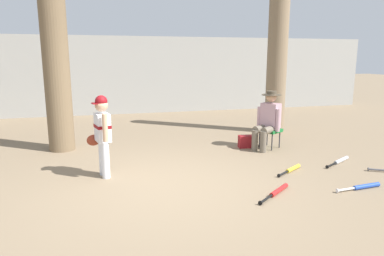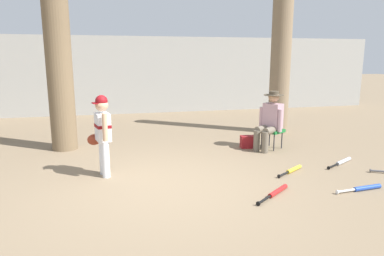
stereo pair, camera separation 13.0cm
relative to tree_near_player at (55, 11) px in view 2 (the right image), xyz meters
The scene contains 12 objects.
ground_plane 4.19m from the tree_near_player, 57.90° to the right, with size 60.00×60.00×0.00m, color #7F6B51.
concrete_back_wall 5.08m from the tree_near_player, 69.83° to the left, with size 18.00×0.36×2.57m, color #9E9E99.
tree_near_player is the anchor object (origin of this frame).
tree_behind_spectator 5.20m from the tree_near_player, ahead, with size 0.79×0.79×4.34m.
young_ballplayer 2.88m from the tree_near_player, 67.02° to the right, with size 0.41×0.57×1.31m.
folding_stool 4.93m from the tree_near_player, 12.94° to the right, with size 0.55×0.55×0.41m.
seated_spectator 4.74m from the tree_near_player, 13.86° to the right, with size 0.66×0.57×1.20m.
handbag_beside_stool 4.65m from the tree_near_player, 12.27° to the right, with size 0.34×0.18×0.26m, color maroon.
bat_yellow_trainer 5.32m from the tree_near_player, 32.50° to the right, with size 0.63×0.43×0.07m.
bat_aluminum_silver 6.09m from the tree_near_player, 24.44° to the right, with size 0.75×0.46×0.07m.
bat_red_barrel 5.29m from the tree_near_player, 46.31° to the right, with size 0.69×0.54×0.07m.
bat_blue_youth 6.24m from the tree_near_player, 37.77° to the right, with size 0.77×0.13×0.07m.
Camera 2 is at (-0.74, -4.75, 1.87)m, focal length 32.38 mm.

